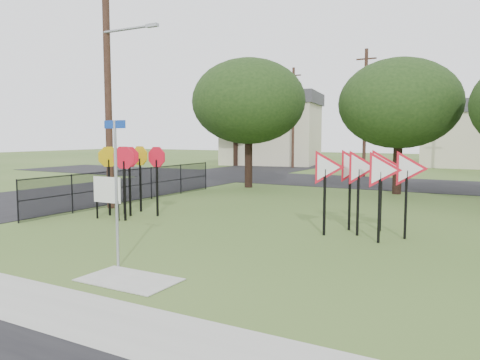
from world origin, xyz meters
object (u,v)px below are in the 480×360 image
object	(u,v)px
street_name_sign	(116,185)
yield_sign_cluster	(367,172)
stop_sign_cluster	(130,164)
info_board	(107,191)

from	to	relation	value
street_name_sign	yield_sign_cluster	distance (m)	7.29
stop_sign_cluster	yield_sign_cluster	xyz separation A→B (m)	(8.46, 0.74, -0.00)
stop_sign_cluster	info_board	bearing A→B (deg)	-96.69
yield_sign_cluster	info_board	size ratio (longest dim) A/B	2.15
yield_sign_cluster	info_board	world-z (taller)	yield_sign_cluster
stop_sign_cluster	info_board	distance (m)	1.41
street_name_sign	stop_sign_cluster	bearing A→B (deg)	129.80
stop_sign_cluster	info_board	world-z (taller)	stop_sign_cluster
yield_sign_cluster	info_board	bearing A→B (deg)	-168.06
street_name_sign	stop_sign_cluster	world-z (taller)	street_name_sign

